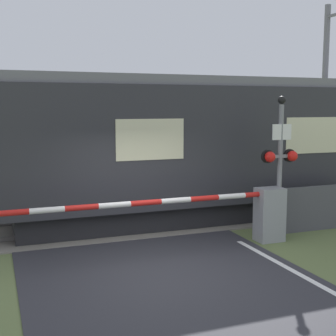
# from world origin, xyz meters

# --- Properties ---
(ground_plane) EXTENTS (80.00, 80.00, 0.00)m
(ground_plane) POSITION_xyz_m (0.00, 0.00, 0.00)
(ground_plane) COLOR #5B6B3D
(track_bed) EXTENTS (36.00, 3.20, 0.13)m
(track_bed) POSITION_xyz_m (0.00, 3.55, 0.02)
(track_bed) COLOR slate
(track_bed) RESTS_ON ground_plane
(train) EXTENTS (16.14, 2.90, 3.75)m
(train) POSITION_xyz_m (5.00, 3.54, 1.92)
(train) COLOR black
(train) RESTS_ON ground_plane
(crossing_barrier) EXTENTS (6.23, 0.44, 1.21)m
(crossing_barrier) POSITION_xyz_m (2.44, 0.88, 0.70)
(crossing_barrier) COLOR gray
(crossing_barrier) RESTS_ON ground_plane
(signal_post) EXTENTS (0.89, 0.26, 3.25)m
(signal_post) POSITION_xyz_m (3.30, 1.01, 1.85)
(signal_post) COLOR gray
(signal_post) RESTS_ON ground_plane
(catenary_pole) EXTENTS (0.20, 1.90, 6.44)m
(catenary_pole) POSITION_xyz_m (8.05, 5.45, 3.37)
(catenary_pole) COLOR slate
(catenary_pole) RESTS_ON ground_plane
(roadside_fence) EXTENTS (2.46, 0.06, 1.10)m
(roadside_fence) POSITION_xyz_m (4.85, 1.26, 0.55)
(roadside_fence) COLOR #4C4C51
(roadside_fence) RESTS_ON ground_plane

